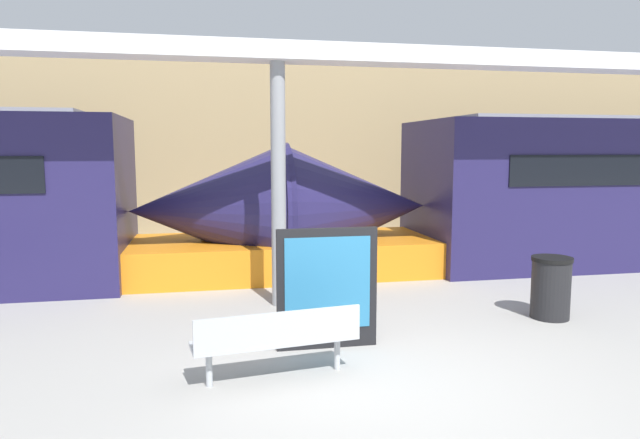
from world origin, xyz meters
TOP-DOWN VIEW (x-y plane):
  - ground_plane at (0.00, 0.00)m, footprint 60.00×60.00m
  - station_wall at (0.00, 10.17)m, footprint 56.00×0.20m
  - bench_near at (-1.19, 0.37)m, footprint 1.86×0.69m
  - trash_bin at (3.08, 1.87)m, footprint 0.59×0.59m
  - poster_board at (-0.45, 1.26)m, footprint 1.28×0.07m
  - support_column_near at (-0.78, 3.39)m, footprint 0.23×0.23m
  - canopy_beam at (-0.78, 3.39)m, footprint 28.00×0.60m

SIDE VIEW (x-z plane):
  - ground_plane at x=0.00m, z-range 0.00..0.00m
  - trash_bin at x=3.08m, z-range 0.00..0.92m
  - bench_near at x=-1.19m, z-range 0.09..0.88m
  - poster_board at x=-0.45m, z-range 0.01..1.54m
  - support_column_near at x=-0.78m, z-range 0.00..3.84m
  - station_wall at x=0.00m, z-range 0.00..5.00m
  - canopy_beam at x=-0.78m, z-range 3.84..4.12m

